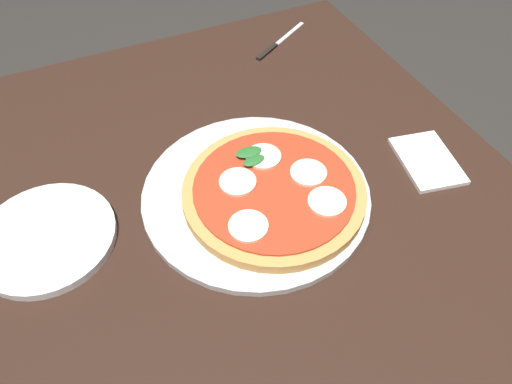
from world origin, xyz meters
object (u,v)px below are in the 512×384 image
object	(u,v)px
serving_tray	(256,194)
napkin	(427,161)
dining_table	(269,282)
pizza	(274,191)
plate_white	(46,237)
knife	(275,45)

from	to	relation	value
serving_tray	napkin	distance (m)	0.31
dining_table	pizza	bearing A→B (deg)	-29.51
serving_tray	plate_white	xyz separation A→B (m)	(0.05, 0.32, 0.00)
napkin	serving_tray	bearing A→B (deg)	80.00
pizza	knife	size ratio (longest dim) A/B	1.77
napkin	dining_table	bearing A→B (deg)	97.67
pizza	plate_white	distance (m)	0.35
pizza	knife	world-z (taller)	pizza
serving_tray	pizza	bearing A→B (deg)	-133.43
dining_table	knife	bearing A→B (deg)	-26.96
plate_white	knife	bearing A→B (deg)	-58.68
pizza	napkin	bearing A→B (deg)	-96.64
plate_white	napkin	xyz separation A→B (m)	(-0.10, -0.62, -0.00)
dining_table	plate_white	xyz separation A→B (m)	(0.15, 0.30, 0.12)
serving_tray	knife	distance (m)	0.44
dining_table	plate_white	distance (m)	0.35
dining_table	napkin	xyz separation A→B (m)	(0.04, -0.32, 0.11)
pizza	napkin	xyz separation A→B (m)	(-0.03, -0.28, -0.02)
napkin	knife	bearing A→B (deg)	10.22
dining_table	knife	xyz separation A→B (m)	(0.48, -0.24, 0.11)
dining_table	knife	size ratio (longest dim) A/B	7.51
dining_table	pizza	size ratio (longest dim) A/B	4.23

